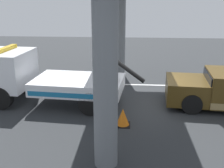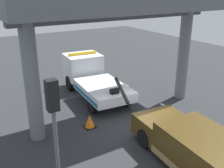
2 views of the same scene
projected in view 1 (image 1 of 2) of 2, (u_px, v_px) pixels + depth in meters
ground_plane at (147, 106)px, 12.27m from camera, size 60.00×40.00×0.10m
lane_stripe_mid at (144, 85)px, 14.94m from camera, size 2.60×0.16×0.01m
lane_stripe_east at (36, 83)px, 15.33m from camera, size 2.60×0.16×0.01m
tow_truck_white at (37, 76)px, 12.26m from camera, size 7.33×2.89×2.46m
traffic_cone_orange at (123, 117)px, 10.27m from camera, size 0.56×0.56×0.66m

